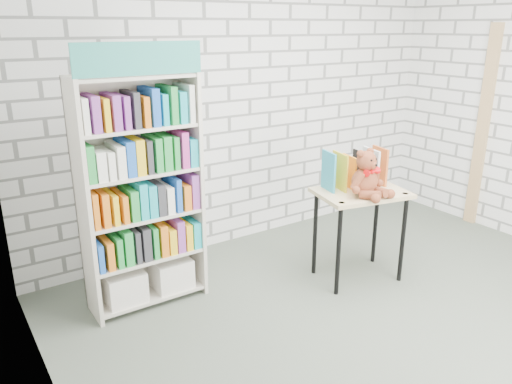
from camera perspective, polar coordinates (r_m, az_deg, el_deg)
ground at (r=3.90m, az=16.20°, el=-14.39°), size 4.50×4.50×0.00m
room_shell at (r=3.32m, az=19.00°, el=12.60°), size 4.52×4.02×2.81m
bookshelf at (r=3.78m, az=-13.02°, el=-0.03°), size 0.88×0.34×1.97m
display_table at (r=4.21m, az=11.86°, el=-1.31°), size 0.81×0.64×0.78m
table_books at (r=4.22m, az=11.22°, el=2.52°), size 0.54×0.32×0.30m
teddy_bear at (r=4.02m, az=12.60°, el=1.63°), size 0.35×0.33×0.38m
door_trim at (r=5.77m, az=24.48°, el=6.67°), size 0.05×0.12×2.10m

